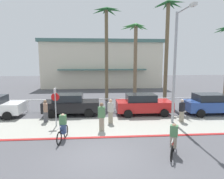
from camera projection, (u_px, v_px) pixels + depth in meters
The scene contains 19 objects.
ground_plane at pixel (98, 106), 18.88m from camera, with size 80.00×80.00×0.00m, color #4C4C51.
sidewalk_strip at pixel (99, 126), 13.15m from camera, with size 44.00×4.00×0.02m, color #9E9E93.
curb_paint at pixel (99, 137), 11.18m from camera, with size 44.00×0.24×0.03m, color maroon.
building_backdrop at pixel (102, 64), 34.22m from camera, with size 19.53×9.52×7.64m.
rail_fence at pixel (98, 101), 17.28m from camera, with size 21.74×0.08×1.04m.
stop_sign_bike_lane at pixel (55, 102), 12.90m from camera, with size 0.52×0.56×2.56m.
streetlight_curb at pixel (176, 61), 13.12m from camera, with size 0.24×2.54×7.50m.
palm_tree_1 at pixel (107, 34), 20.76m from camera, with size 3.24×3.42×9.85m.
palm_tree_2 at pixel (135, 45), 19.92m from camera, with size 2.92×3.62×8.04m.
palm_tree_3 at pixel (167, 30), 18.95m from camera, with size 2.78×3.02×10.02m.
car_black_1 at pixel (71, 104), 15.81m from camera, with size 4.40×2.02×1.69m.
car_red_2 at pixel (143, 104), 15.86m from camera, with size 4.40×2.02×1.69m.
car_blue_3 at pixel (211, 104), 15.97m from camera, with size 4.40×2.02×1.69m.
cyclist_red_0 at pixel (173, 140), 9.08m from camera, with size 0.88×1.65×1.50m.
cyclist_black_1 at pixel (63, 128), 10.78m from camera, with size 0.38×1.81×1.50m.
pedestrian_0 at pixel (46, 112), 13.90m from camera, with size 0.41×0.46×1.60m.
pedestrian_1 at pixel (102, 118), 12.14m from camera, with size 0.46×0.40×1.79m.
pedestrian_2 at pixel (182, 112), 13.93m from camera, with size 0.47×0.46×1.66m.
pedestrian_3 at pixel (111, 112), 13.65m from camera, with size 0.43×0.48×1.71m.
Camera 1 is at (-0.08, -8.50, 4.31)m, focal length 31.64 mm.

